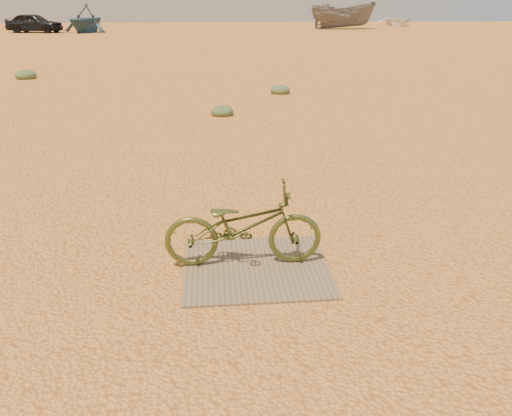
{
  "coord_description": "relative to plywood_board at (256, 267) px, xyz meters",
  "views": [
    {
      "loc": [
        -0.36,
        -3.62,
        2.4
      ],
      "look_at": [
        0.02,
        0.59,
        0.63
      ],
      "focal_mm": 35.0,
      "sensor_mm": 36.0,
      "label": 1
    }
  ],
  "objects": [
    {
      "name": "ground",
      "position": [
        -0.02,
        -0.59,
        -0.01
      ],
      "size": [
        120.0,
        120.0,
        0.0
      ],
      "primitive_type": "plane",
      "color": "#E5A24C",
      "rests_on": "ground"
    },
    {
      "name": "bicycle",
      "position": [
        -0.11,
        0.09,
        0.41
      ],
      "size": [
        1.51,
        0.55,
        0.79
      ],
      "primitive_type": "imported",
      "rotation": [
        0.0,
        0.0,
        1.55
      ],
      "color": "#475425",
      "rests_on": "plywood_board"
    },
    {
      "name": "kale_b",
      "position": [
        1.57,
        9.76,
        -0.01
      ],
      "size": [
        0.55,
        0.55,
        0.3
      ],
      "primitive_type": "ellipsoid",
      "color": "#526B45",
      "rests_on": "ground"
    },
    {
      "name": "kale_a",
      "position": [
        -0.12,
        7.04,
        -0.01
      ],
      "size": [
        0.52,
        0.52,
        0.28
      ],
      "primitive_type": "ellipsoid",
      "color": "#526B45",
      "rests_on": "ground"
    },
    {
      "name": "boat_mid_right",
      "position": [
        11.84,
        42.95,
        1.13
      ],
      "size": [
        5.96,
        2.35,
        2.29
      ],
      "primitive_type": "imported",
      "rotation": [
        0.0,
        0.0,
        1.59
      ],
      "color": "slate",
      "rests_on": "ground"
    },
    {
      "name": "plywood_board",
      "position": [
        0.0,
        0.0,
        0.0
      ],
      "size": [
        1.39,
        1.25,
        0.02
      ],
      "primitive_type": "cube",
      "color": "#72654D",
      "rests_on": "ground"
    },
    {
      "name": "car",
      "position": [
        -14.22,
        39.84,
        0.73
      ],
      "size": [
        4.6,
        2.57,
        1.48
      ],
      "primitive_type": "imported",
      "rotation": [
        0.0,
        0.0,
        1.37
      ],
      "color": "black",
      "rests_on": "ground"
    },
    {
      "name": "boat_far_left",
      "position": [
        -10.05,
        39.39,
        1.08
      ],
      "size": [
        4.92,
        5.23,
        2.19
      ],
      "primitive_type": "imported",
      "rotation": [
        0.0,
        0.0,
        -0.4
      ],
      "color": "#2E5170",
      "rests_on": "ground"
    },
    {
      "name": "kale_c",
      "position": [
        -6.45,
        13.36,
        -0.01
      ],
      "size": [
        0.68,
        0.68,
        0.37
      ],
      "primitive_type": "ellipsoid",
      "color": "#526B45",
      "rests_on": "ground"
    },
    {
      "name": "boat_far_right",
      "position": [
        19.05,
        48.76,
        0.5
      ],
      "size": [
        3.85,
        5.15,
        1.02
      ],
      "primitive_type": "imported",
      "rotation": [
        0.0,
        0.0,
        -0.07
      ],
      "color": "white",
      "rests_on": "ground"
    }
  ]
}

